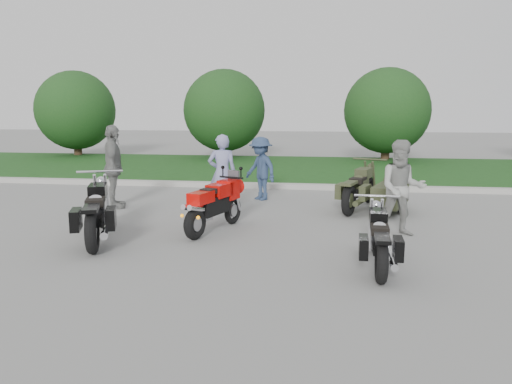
# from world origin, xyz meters

# --- Properties ---
(ground) EXTENTS (80.00, 80.00, 0.00)m
(ground) POSITION_xyz_m (0.00, 0.00, 0.00)
(ground) COLOR gray
(ground) RESTS_ON ground
(curb) EXTENTS (60.00, 0.30, 0.15)m
(curb) POSITION_xyz_m (0.00, 6.00, 0.07)
(curb) COLOR #AAA8A0
(curb) RESTS_ON ground
(grass_strip) EXTENTS (60.00, 8.00, 0.14)m
(grass_strip) POSITION_xyz_m (0.00, 10.15, 0.07)
(grass_strip) COLOR #265C1F
(grass_strip) RESTS_ON ground
(tree_far_left) EXTENTS (3.60, 3.60, 4.00)m
(tree_far_left) POSITION_xyz_m (-10.00, 13.50, 2.19)
(tree_far_left) COLOR #3F2B1C
(tree_far_left) RESTS_ON ground
(tree_mid_left) EXTENTS (3.60, 3.60, 4.00)m
(tree_mid_left) POSITION_xyz_m (-3.00, 13.50, 2.19)
(tree_mid_left) COLOR #3F2B1C
(tree_mid_left) RESTS_ON ground
(tree_mid_right) EXTENTS (3.60, 3.60, 4.00)m
(tree_mid_right) POSITION_xyz_m (4.00, 13.50, 2.19)
(tree_mid_right) COLOR #3F2B1C
(tree_mid_right) RESTS_ON ground
(sportbike_red) EXTENTS (0.81, 1.90, 0.93)m
(sportbike_red) POSITION_xyz_m (-0.60, 0.73, 0.55)
(sportbike_red) COLOR black
(sportbike_red) RESTS_ON ground
(cruiser_left) EXTENTS (1.06, 2.40, 0.96)m
(cruiser_left) POSITION_xyz_m (-2.50, -0.22, 0.49)
(cruiser_left) COLOR black
(cruiser_left) RESTS_ON ground
(cruiser_right) EXTENTS (0.36, 2.10, 0.81)m
(cruiser_right) POSITION_xyz_m (2.31, -1.07, 0.41)
(cruiser_right) COLOR black
(cruiser_right) RESTS_ON ground
(cruiser_sidecar) EXTENTS (1.63, 2.33, 0.93)m
(cruiser_sidecar) POSITION_xyz_m (2.67, 3.09, 0.44)
(cruiser_sidecar) COLOR black
(cruiser_sidecar) RESTS_ON ground
(person_stripe) EXTENTS (0.71, 0.53, 1.77)m
(person_stripe) POSITION_xyz_m (-0.81, 2.55, 0.89)
(person_stripe) COLOR #8588B5
(person_stripe) RESTS_ON ground
(person_grey) EXTENTS (0.87, 0.68, 1.78)m
(person_grey) POSITION_xyz_m (2.90, 0.98, 0.89)
(person_grey) COLOR #999A94
(person_grey) RESTS_ON ground
(person_denim) EXTENTS (1.18, 1.15, 1.62)m
(person_denim) POSITION_xyz_m (-0.15, 4.18, 0.81)
(person_denim) COLOR navy
(person_denim) RESTS_ON ground
(person_back) EXTENTS (0.87, 1.24, 1.96)m
(person_back) POSITION_xyz_m (-3.43, 2.65, 0.98)
(person_back) COLOR gray
(person_back) RESTS_ON ground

